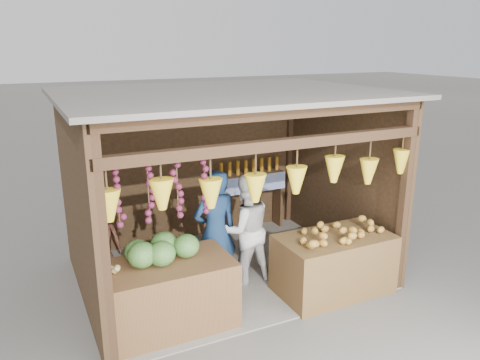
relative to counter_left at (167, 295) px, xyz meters
name	(u,v)px	position (x,y,z in m)	size (l,w,h in m)	color
ground	(226,272)	(1.19, 0.96, -0.41)	(80.00, 80.00, 0.00)	#514F49
stall_structure	(224,164)	(1.16, 0.92, 1.25)	(4.30, 3.30, 2.66)	slate
back_shelf	(250,185)	(2.24, 2.24, 0.46)	(1.25, 0.32, 1.32)	#382314
counter_left	(167,295)	(0.00, 0.00, 0.00)	(1.54, 0.85, 0.83)	#53331B
counter_right	(334,264)	(2.28, -0.17, -0.01)	(1.53, 0.85, 0.81)	#50351A
stool	(104,291)	(-0.58, 0.94, -0.28)	(0.29, 0.29, 0.27)	black
man_standing	(215,232)	(0.86, 0.57, 0.44)	(0.62, 0.41, 1.70)	#132949
woman_standing	(245,229)	(1.33, 0.61, 0.37)	(0.76, 0.60, 1.57)	silver
vendor_seated	(100,243)	(-0.58, 0.94, 0.40)	(0.53, 0.34, 1.08)	brown
melon_pile	(157,249)	(-0.06, 0.09, 0.57)	(1.00, 0.50, 0.32)	#1B4E14
tanfruit_pile	(105,270)	(-0.67, 0.00, 0.48)	(0.34, 0.40, 0.13)	olive
mango_pile	(339,230)	(2.29, -0.22, 0.50)	(1.40, 0.64, 0.22)	#C03E19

